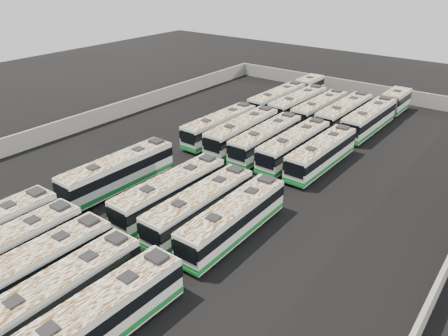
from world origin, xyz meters
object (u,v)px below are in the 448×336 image
Objects in this scene: bus_front_center at (30,272)px; bus_back_left at (298,104)px; bus_midback_center at (266,139)px; bus_back_far_right at (378,113)px; bus_midback_right at (294,146)px; bus_front_right at (58,295)px; bus_midfront_far_right at (233,219)px; bus_front_left at (2,254)px; bus_front_far_right at (95,321)px; bus_midback_far_right at (321,153)px; bus_back_center at (320,109)px; bus_back_right at (344,114)px; bus_midback_far_left at (220,126)px; bus_back_far_left at (288,95)px; bus_midfront_right at (200,206)px; bus_midback_left at (242,132)px; bus_midfront_center at (171,192)px; bus_midfront_far_left at (118,172)px.

bus_front_center is 0.99× the size of bus_back_left.
bus_back_far_right is (6.95, 16.79, 0.02)m from bus_midback_center.
bus_midback_right is (3.49, 0.20, -0.00)m from bus_midback_center.
bus_midfront_far_right is (3.51, 13.51, 0.00)m from bus_front_right.
bus_front_far_right is at bearing -1.08° from bus_front_left.
bus_midback_far_right is 14.87m from bus_back_center.
bus_back_right is (-3.37, 29.37, 0.08)m from bus_midfront_far_right.
bus_front_far_right is at bearing -0.78° from bus_front_center.
bus_back_far_right is (13.74, 16.61, 0.04)m from bus_midback_far_left.
bus_midback_far_left is 21.56m from bus_back_far_right.
bus_back_far_left reaches higher than bus_back_center.
bus_front_center is 0.65× the size of bus_back_far_left.
bus_back_far_right is (3.56, 46.05, 0.05)m from bus_front_right.
bus_midfront_right is 0.99× the size of bus_midback_right.
bus_back_left is (-10.07, 13.42, 0.04)m from bus_midback_far_right.
bus_back_left is at bearing 103.23° from bus_midfront_right.
bus_midback_left is 1.01× the size of bus_back_left.
bus_midfront_center is 17.24m from bus_midback_far_left.
bus_back_right reaches higher than bus_midback_left.
bus_front_far_right reaches higher than bus_midback_far_left.
bus_front_far_right is at bearing -61.85° from bus_midfront_center.
bus_front_far_right is 1.00× the size of bus_back_left.
bus_midfront_far_left is at bearing 137.02° from bus_front_far_right.
bus_back_center is at bearing -175.88° from bus_back_right.
bus_front_left is 0.98× the size of bus_midfront_center.
bus_midfront_far_right reaches higher than bus_front_right.
bus_midback_far_left is 0.99× the size of bus_midback_center.
bus_midfront_far_left is 29.59m from bus_back_left.
bus_front_center is at bearing 176.26° from bus_front_right.
bus_front_center reaches higher than bus_back_center.
bus_back_right is (10.30, 13.44, 0.07)m from bus_midback_far_left.
bus_midback_right is (10.25, 16.03, -0.05)m from bus_midfront_far_left.
bus_midfront_center is 6.88m from bus_midfront_far_right.
bus_back_right is (3.43, 0.19, 0.07)m from bus_back_center.
bus_midback_far_left is at bearing 178.51° from bus_midback_left.
bus_midback_left reaches higher than bus_front_left.
bus_back_left is (-3.30, 42.65, 0.02)m from bus_front_center.
bus_midfront_far_left is 1.04× the size of bus_midfront_right.
bus_front_right is at bearing -74.92° from bus_midfront_center.
bus_midback_left is 16.82m from bus_back_far_left.
bus_midback_left is (-3.42, 15.83, 0.01)m from bus_midfront_center.
bus_front_far_right is at bearing -88.71° from bus_midback_far_right.
bus_midback_left is 13.40m from bus_back_left.
bus_back_far_right is at bearing 66.83° from bus_midback_center.
bus_front_right is 1.00× the size of bus_midback_far_right.
bus_front_left is 30.15m from bus_midback_right.
bus_front_far_right is 13.85m from bus_midfront_right.
bus_front_center is 29.09m from bus_midback_center.
bus_back_far_left is at bearing 122.36° from bus_midback_right.
bus_midfront_far_left reaches higher than bus_front_far_right.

